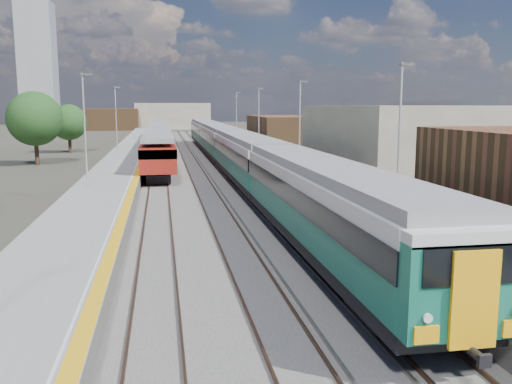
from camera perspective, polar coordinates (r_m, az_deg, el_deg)
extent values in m
plane|color=#47443A|center=(54.26, -4.34, 2.30)|extent=(320.00, 320.00, 0.00)
cube|color=#565451|center=(56.57, -6.86, 2.57)|extent=(10.50, 155.00, 0.06)
cube|color=#4C3323|center=(59.27, -4.06, 2.98)|extent=(0.07, 160.00, 0.14)
cube|color=#4C3323|center=(59.43, -2.68, 3.01)|extent=(0.07, 160.00, 0.14)
cube|color=#4C3323|center=(59.02, -7.45, 2.90)|extent=(0.07, 160.00, 0.14)
cube|color=#4C3323|center=(59.10, -6.05, 2.94)|extent=(0.07, 160.00, 0.14)
cube|color=#4C3323|center=(58.98, -10.85, 2.81)|extent=(0.07, 160.00, 0.14)
cube|color=#4C3323|center=(58.97, -9.45, 2.85)|extent=(0.07, 160.00, 0.14)
cube|color=gray|center=(59.24, -4.38, 2.97)|extent=(0.08, 160.00, 0.10)
cube|color=gray|center=(59.12, -5.73, 2.94)|extent=(0.08, 160.00, 0.10)
cube|color=slate|center=(57.40, 0.64, 3.20)|extent=(4.70, 155.00, 1.00)
cube|color=gray|center=(57.35, 0.64, 3.70)|extent=(4.70, 155.00, 0.03)
cube|color=#EFAE15|center=(57.00, -1.44, 3.68)|extent=(0.40, 155.00, 0.01)
cube|color=gray|center=(57.74, 2.80, 4.32)|extent=(0.06, 155.00, 1.20)
cylinder|color=#9EA0A3|center=(28.26, 14.83, 5.47)|extent=(0.12, 0.12, 7.50)
cube|color=#4C4C4F|center=(28.38, 15.61, 12.83)|extent=(0.70, 0.18, 0.14)
cylinder|color=#9EA0A3|center=(47.16, 4.62, 7.08)|extent=(0.12, 0.12, 7.50)
cube|color=#4C4C4F|center=(47.23, 4.98, 11.51)|extent=(0.70, 0.18, 0.14)
cylinder|color=#9EA0A3|center=(66.70, 0.30, 7.70)|extent=(0.12, 0.12, 7.50)
cube|color=#4C4C4F|center=(66.76, 0.51, 10.83)|extent=(0.70, 0.18, 0.14)
cylinder|color=#9EA0A3|center=(86.46, -2.07, 8.02)|extent=(0.12, 0.12, 7.50)
cube|color=#4C4C4F|center=(86.50, -1.92, 10.44)|extent=(0.70, 0.18, 0.14)
cube|color=slate|center=(56.58, -13.77, 2.85)|extent=(4.30, 155.00, 1.00)
cube|color=gray|center=(56.53, -13.79, 3.36)|extent=(4.30, 155.00, 0.03)
cube|color=#EFAE15|center=(56.43, -11.86, 3.44)|extent=(0.45, 155.00, 0.01)
cube|color=silver|center=(56.44, -12.22, 3.43)|extent=(0.08, 155.00, 0.01)
cylinder|color=#9EA0A3|center=(38.00, -17.57, 6.21)|extent=(0.12, 0.12, 7.50)
cube|color=#4C4C4F|center=(37.99, -17.46, 11.73)|extent=(0.70, 0.18, 0.14)
cylinder|color=#9EA0A3|center=(63.85, -14.51, 7.35)|extent=(0.12, 0.12, 7.50)
cube|color=#4C4C4F|center=(63.85, -14.41, 10.63)|extent=(0.70, 0.18, 0.14)
cube|color=gray|center=(53.14, 13.69, 5.39)|extent=(11.00, 22.00, 6.40)
cube|color=brown|center=(83.73, 2.69, 6.35)|extent=(8.00, 18.00, 4.80)
cube|color=gray|center=(153.69, -8.78, 7.92)|extent=(20.00, 14.00, 7.00)
cube|color=brown|center=(149.23, -14.93, 7.42)|extent=(14.00, 12.00, 5.60)
cube|color=gray|center=(198.15, -21.98, 12.40)|extent=(11.00, 11.00, 40.00)
cube|color=black|center=(23.13, 7.21, -4.65)|extent=(2.91, 20.88, 0.49)
cube|color=#12614E|center=(22.94, 7.25, -2.58)|extent=(3.02, 20.88, 1.22)
cube|color=black|center=(22.76, 7.30, -0.20)|extent=(3.08, 20.88, 0.84)
cube|color=silver|center=(22.67, 7.34, 1.46)|extent=(3.02, 20.88, 0.51)
cube|color=gray|center=(22.61, 7.36, 2.58)|extent=(2.68, 20.88, 0.43)
cube|color=black|center=(43.70, -1.01, 1.91)|extent=(2.91, 20.88, 0.49)
cube|color=#12614E|center=(43.60, -1.02, 3.03)|extent=(3.02, 20.88, 1.22)
cube|color=black|center=(43.50, -1.02, 4.29)|extent=(3.08, 20.88, 0.84)
cube|color=silver|center=(43.45, -1.02, 5.17)|extent=(3.02, 20.88, 0.51)
cube|color=gray|center=(43.43, -1.03, 5.76)|extent=(2.68, 20.88, 0.43)
cube|color=black|center=(64.79, -3.94, 4.25)|extent=(2.91, 20.88, 0.49)
cube|color=#12614E|center=(64.72, -3.95, 5.00)|extent=(3.02, 20.88, 1.22)
cube|color=black|center=(64.66, -3.96, 5.85)|extent=(3.08, 20.88, 0.84)
cube|color=silver|center=(64.63, -3.96, 6.44)|extent=(3.02, 20.88, 0.51)
cube|color=gray|center=(64.61, -3.97, 6.84)|extent=(2.68, 20.88, 0.43)
cube|color=black|center=(86.02, -5.43, 5.43)|extent=(2.91, 20.88, 0.49)
cube|color=#12614E|center=(85.97, -5.44, 5.99)|extent=(3.02, 20.88, 1.22)
cube|color=black|center=(85.93, -5.45, 6.64)|extent=(3.08, 20.88, 0.84)
cube|color=silver|center=(85.90, -5.46, 7.08)|extent=(3.02, 20.88, 0.51)
cube|color=gray|center=(85.89, -5.46, 7.38)|extent=(2.68, 20.88, 0.43)
cube|color=#12614E|center=(13.30, 21.13, -9.54)|extent=(3.00, 0.64, 2.25)
cube|color=black|center=(12.85, 22.06, -7.26)|extent=(2.46, 0.06, 0.86)
cube|color=#F7A910|center=(13.02, 22.01, -10.50)|extent=(1.12, 0.11, 2.25)
cube|color=black|center=(52.46, -10.18, 2.48)|extent=(1.98, 16.84, 0.69)
cube|color=maroon|center=(52.30, -10.23, 4.28)|extent=(2.92, 19.81, 2.09)
cube|color=black|center=(52.26, -10.25, 4.85)|extent=(2.98, 19.81, 0.73)
cube|color=gray|center=(52.20, -10.28, 5.99)|extent=(2.61, 19.81, 0.42)
cube|color=black|center=(72.68, -10.13, 4.30)|extent=(1.98, 16.84, 0.69)
cube|color=maroon|center=(72.57, -10.17, 5.59)|extent=(2.92, 19.81, 2.09)
cube|color=black|center=(72.54, -10.18, 6.00)|extent=(2.98, 19.81, 0.73)
cube|color=gray|center=(72.49, -10.20, 6.83)|extent=(2.61, 19.81, 0.42)
cube|color=black|center=(92.95, -10.10, 5.32)|extent=(1.98, 16.84, 0.69)
cube|color=maroon|center=(92.85, -10.13, 6.33)|extent=(2.92, 19.81, 2.09)
cube|color=black|center=(92.83, -10.14, 6.65)|extent=(2.98, 19.81, 0.73)
cube|color=gray|center=(92.80, -10.16, 7.30)|extent=(2.61, 19.81, 0.42)
cylinder|color=#382619|center=(63.47, -22.08, 3.90)|extent=(0.44, 0.44, 2.77)
sphere|color=#1F471B|center=(63.29, -22.28, 7.15)|extent=(5.84, 5.84, 5.84)
cylinder|color=#382619|center=(78.48, -19.00, 4.77)|extent=(0.44, 0.44, 2.29)
sphere|color=#1F471B|center=(78.33, -19.11, 6.95)|extent=(4.84, 4.84, 4.84)
cylinder|color=#382619|center=(76.09, 9.92, 4.93)|extent=(0.44, 0.44, 2.10)
sphere|color=#1F471B|center=(75.95, 9.97, 6.99)|extent=(4.43, 4.43, 4.43)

